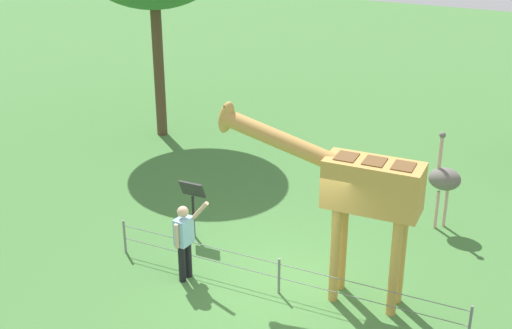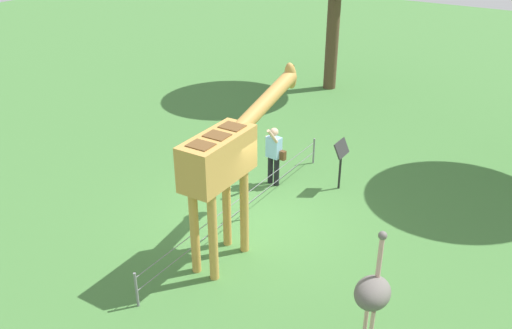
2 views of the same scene
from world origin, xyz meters
name	(u,v)px [view 1 (image 1 of 2)]	position (x,y,z in m)	size (l,w,h in m)	color
ground_plane	(284,287)	(0.00, 0.00, 0.00)	(60.00, 60.00, 0.00)	#427538
giraffe	(354,188)	(-1.21, -0.23, 2.26)	(3.89, 0.73, 3.55)	#C69347
visitor	(185,238)	(1.84, 0.54, 0.90)	(0.64, 0.59, 1.73)	black
ostrich	(444,179)	(-2.20, -3.71, 1.18)	(0.70, 0.56, 2.25)	#CC9E93
info_sign	(193,197)	(2.56, -0.99, 0.95)	(0.56, 0.21, 1.32)	black
wire_fence	(279,275)	(0.00, 0.23, 0.40)	(7.05, 0.05, 0.75)	slate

